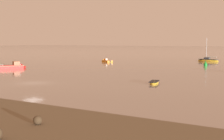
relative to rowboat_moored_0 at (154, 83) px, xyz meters
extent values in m
plane|color=gray|center=(-15.02, -9.10, -0.14)|extent=(800.00, 800.00, 0.00)
sphere|color=#402F1E|center=(4.08, -27.02, 0.31)|extent=(0.64, 0.64, 0.64)
ellipsoid|color=gold|center=(0.00, 0.00, -0.02)|extent=(2.06, 3.53, 0.53)
cube|color=black|center=(0.00, 0.00, 0.20)|extent=(1.96, 3.27, 0.07)
cube|color=black|center=(0.00, 0.00, 0.12)|extent=(1.05, 0.50, 0.05)
cube|color=orange|center=(-34.33, 38.86, 0.06)|extent=(4.35, 3.57, 0.80)
cone|color=orange|center=(-36.14, 39.98, 0.06)|extent=(1.92, 2.03, 1.60)
cube|color=silver|center=(-34.37, 38.89, 0.36)|extent=(4.45, 3.65, 0.09)
cube|color=silver|center=(-34.86, 39.19, 0.68)|extent=(0.58, 0.64, 0.44)
cube|color=black|center=(-32.64, 37.82, 0.18)|extent=(0.38, 0.40, 0.57)
ellipsoid|color=navy|center=(-46.30, 10.54, 0.02)|extent=(4.84, 3.51, 0.73)
cube|color=silver|center=(-46.30, 10.54, 0.33)|extent=(4.49, 3.32, 0.10)
cube|color=silver|center=(-46.30, 10.54, 0.22)|extent=(0.91, 1.40, 0.07)
cube|color=red|center=(-38.90, 6.99, 0.12)|extent=(4.49, 5.76, 1.05)
cone|color=red|center=(-37.57, 9.45, 0.12)|extent=(2.65, 2.47, 2.11)
cube|color=brown|center=(-38.87, 7.04, 0.51)|extent=(4.58, 5.89, 0.12)
cube|color=brown|center=(-38.29, 8.11, 1.05)|extent=(2.07, 1.92, 0.82)
cube|color=#384751|center=(-37.99, 8.68, 1.11)|extent=(1.54, 1.01, 0.65)
ellipsoid|color=gold|center=(-10.47, 58.08, 0.09)|extent=(6.97, 3.21, 1.16)
cube|color=#33383F|center=(-10.47, 58.08, 0.55)|extent=(5.94, 2.83, 0.12)
cube|color=#33383F|center=(-10.80, 58.14, 0.88)|extent=(1.79, 1.41, 0.42)
cylinder|color=#B7BABF|center=(-11.07, 58.18, 3.85)|extent=(0.12, 0.12, 6.37)
cylinder|color=beige|center=(-9.65, 57.94, 1.30)|extent=(3.68, 0.86, 0.23)
cylinder|color=#198C2D|center=(-5.21, 39.31, 0.03)|extent=(0.90, 0.90, 0.70)
cone|color=#198C2D|center=(-5.21, 39.31, 0.73)|extent=(0.72, 0.72, 0.70)
cylinder|color=black|center=(-5.21, 39.31, 1.53)|extent=(0.10, 0.10, 0.90)
camera|label=1|loc=(21.55, -44.06, 5.88)|focal=54.74mm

